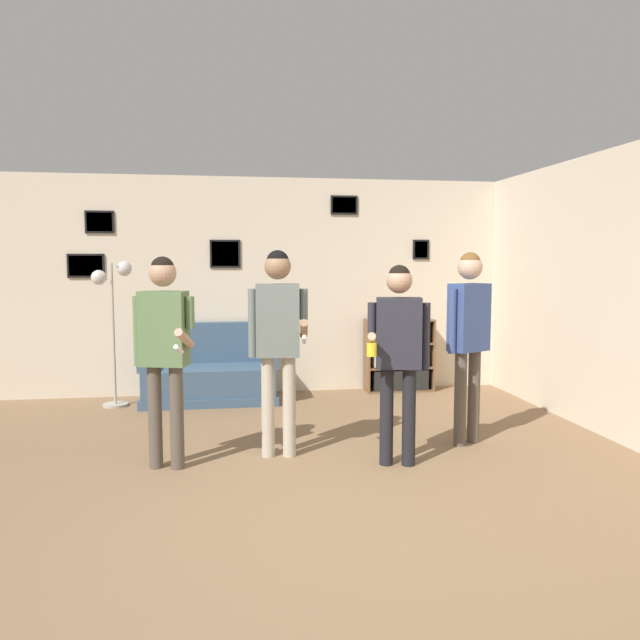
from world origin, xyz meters
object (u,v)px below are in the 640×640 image
floor_lamp (112,302)px  drinking_cup (408,315)px  bookshelf (399,355)px  person_player_foreground_center (278,330)px  couch (210,376)px  person_spectator_near_bookshelf (469,326)px  person_watcher_holding_cup (398,344)px  person_player_foreground_left (164,339)px

floor_lamp → drinking_cup: 3.60m
bookshelf → person_player_foreground_center: person_player_foreground_center is taller
couch → bookshelf: bookshelf is taller
person_player_foreground_center → person_spectator_near_bookshelf: person_player_foreground_center is taller
bookshelf → person_player_foreground_center: size_ratio=0.53×
couch → drinking_cup: size_ratio=13.84×
drinking_cup → couch: bearing=-175.6°
floor_lamp → drinking_cup: floor_lamp is taller
floor_lamp → person_player_foreground_center: 2.73m
person_spectator_near_bookshelf → person_player_foreground_center: bearing=-176.5°
couch → bookshelf: 2.40m
person_player_foreground_center → drinking_cup: bearing=52.7°
couch → floor_lamp: (-1.07, -0.14, 0.90)m
couch → person_player_foreground_center: (0.62, -2.28, 0.79)m
person_spectator_near_bookshelf → bookshelf: bearing=88.9°
bookshelf → floor_lamp: (-3.46, -0.33, 0.74)m
floor_lamp → person_watcher_holding_cup: size_ratio=1.02×
person_watcher_holding_cup → drinking_cup: 3.01m
person_spectator_near_bookshelf → drinking_cup: (0.16, 2.37, -0.09)m
couch → person_spectator_near_bookshelf: bearing=-42.8°
person_spectator_near_bookshelf → couch: bearing=137.2°
person_player_foreground_center → person_watcher_holding_cup: 1.01m
person_player_foreground_left → floor_lamp: bearing=108.5°
person_watcher_holding_cup → drinking_cup: size_ratio=14.31×
couch → floor_lamp: floor_lamp is taller
couch → person_watcher_holding_cup: bearing=-59.6°
couch → floor_lamp: size_ratio=0.95×
person_watcher_holding_cup → bookshelf: bearing=73.7°
bookshelf → person_watcher_holding_cup: person_watcher_holding_cup is taller
floor_lamp → person_player_foreground_center: (1.69, -2.15, -0.11)m
person_player_foreground_center → drinking_cup: (1.89, 2.47, -0.10)m
person_spectator_near_bookshelf → drinking_cup: size_ratio=15.27×
floor_lamp → person_watcher_holding_cup: bearing=-43.8°
person_spectator_near_bookshelf → drinking_cup: person_spectator_near_bookshelf is taller
bookshelf → couch: bearing=-175.3°
person_player_foreground_left → person_watcher_holding_cup: person_player_foreground_left is taller
couch → person_spectator_near_bookshelf: size_ratio=0.91×
person_player_foreground_left → drinking_cup: bearing=43.3°
person_player_foreground_left → person_watcher_holding_cup: (1.85, -0.21, -0.05)m
person_player_foreground_left → person_player_foreground_center: (0.92, 0.17, 0.04)m
person_watcher_holding_cup → person_player_foreground_center: bearing=158.1°
couch → person_player_foreground_left: size_ratio=0.93×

